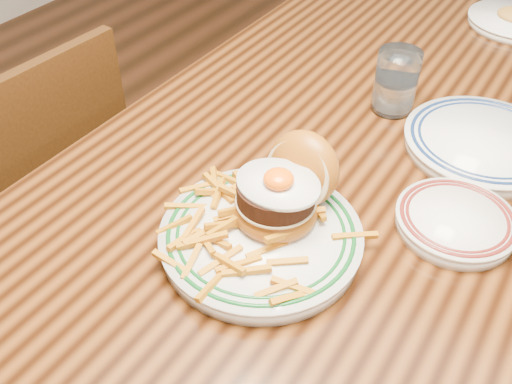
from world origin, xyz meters
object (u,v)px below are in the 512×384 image
Objects in this scene: main_plate at (268,219)px; side_plate at (456,220)px; table at (355,155)px; chair_left at (45,191)px.

main_plate is 1.68× the size of side_plate.
side_plate is at bearing 41.00° from main_plate.
table is at bearing 149.24° from side_plate.
table is 1.88× the size of chair_left.
chair_left reaches higher than side_plate.
main_plate is (0.71, -0.08, 0.34)m from chair_left.
main_plate is 0.30m from side_plate.
table is 8.32× the size of side_plate.
main_plate reaches higher than chair_left.
chair_left is (-0.69, -0.30, -0.21)m from table.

